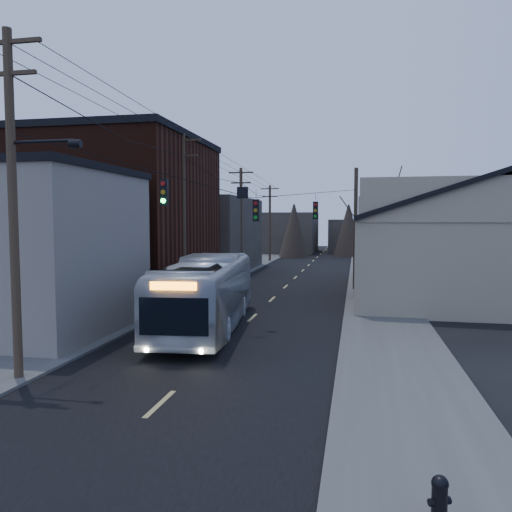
{
  "coord_description": "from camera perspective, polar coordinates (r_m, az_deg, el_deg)",
  "views": [
    {
      "loc": [
        5.08,
        -10.22,
        4.91
      ],
      "look_at": [
        -0.16,
        15.76,
        3.0
      ],
      "focal_mm": 35.0,
      "sensor_mm": 36.0,
      "label": 1
    }
  ],
  "objects": [
    {
      "name": "ground",
      "position": [
        12.42,
        -14.62,
        -19.29
      ],
      "size": [
        160.0,
        160.0,
        0.0
      ],
      "primitive_type": "plane",
      "color": "black",
      "rests_on": "ground"
    },
    {
      "name": "road_surface",
      "position": [
        40.83,
        4.19,
        -2.78
      ],
      "size": [
        9.0,
        110.0,
        0.02
      ],
      "primitive_type": "cube",
      "color": "black",
      "rests_on": "ground"
    },
    {
      "name": "sidewalk_left",
      "position": [
        42.13,
        -4.62,
        -2.5
      ],
      "size": [
        4.0,
        110.0,
        0.12
      ],
      "primitive_type": "cube",
      "color": "#474744",
      "rests_on": "ground"
    },
    {
      "name": "sidewalk_right",
      "position": [
        40.53,
        13.35,
        -2.86
      ],
      "size": [
        4.0,
        110.0,
        0.12
      ],
      "primitive_type": "cube",
      "color": "#474744",
      "rests_on": "ground"
    },
    {
      "name": "building_clapboard",
      "position": [
        23.87,
        -24.77,
        0.36
      ],
      "size": [
        8.0,
        8.0,
        7.0
      ],
      "primitive_type": "cube",
      "color": "slate",
      "rests_on": "ground"
    },
    {
      "name": "building_brick",
      "position": [
        33.77,
        -15.15,
        4.13
      ],
      "size": [
        10.0,
        12.0,
        10.0
      ],
      "primitive_type": "cube",
      "color": "black",
      "rests_on": "ground"
    },
    {
      "name": "building_left_far",
      "position": [
        48.48,
        -6.1,
        2.43
      ],
      "size": [
        9.0,
        14.0,
        7.0
      ],
      "primitive_type": "cube",
      "color": "#36302B",
      "rests_on": "ground"
    },
    {
      "name": "warehouse",
      "position": [
        36.16,
        24.04,
        0.26
      ],
      "size": [
        16.16,
        20.6,
        7.73
      ],
      "color": "gray",
      "rests_on": "ground"
    },
    {
      "name": "building_far_left",
      "position": [
        76.05,
        3.03,
        2.68
      ],
      "size": [
        10.0,
        12.0,
        6.0
      ],
      "primitive_type": "cube",
      "color": "#36302B",
      "rests_on": "ground"
    },
    {
      "name": "building_far_right",
      "position": [
        80.28,
        12.79,
        2.3
      ],
      "size": [
        12.0,
        14.0,
        5.0
      ],
      "primitive_type": "cube",
      "color": "#36302B",
      "rests_on": "ground"
    },
    {
      "name": "bare_tree",
      "position": [
        30.28,
        14.09,
        1.52
      ],
      "size": [
        0.4,
        0.4,
        7.2
      ],
      "primitive_type": "cone",
      "color": "black",
      "rests_on": "ground"
    },
    {
      "name": "utility_lines",
      "position": [
        35.32,
        -2.01,
        4.19
      ],
      "size": [
        11.24,
        45.28,
        10.5
      ],
      "color": "#382B1E",
      "rests_on": "ground"
    },
    {
      "name": "bus",
      "position": [
        22.6,
        -5.64,
        -4.24
      ],
      "size": [
        3.94,
        11.93,
        3.26
      ],
      "primitive_type": "imported",
      "rotation": [
        0.0,
        0.0,
        3.25
      ],
      "color": "#AEB4BB",
      "rests_on": "ground"
    },
    {
      "name": "parked_car",
      "position": [
        40.09,
        -2.17,
        -1.83
      ],
      "size": [
        2.18,
        4.74,
        1.51
      ],
      "primitive_type": "imported",
      "rotation": [
        0.0,
        0.0,
        0.13
      ],
      "color": "#A5A9AD",
      "rests_on": "ground"
    },
    {
      "name": "fire_hydrant",
      "position": [
        9.19,
        20.24,
        -24.51
      ],
      "size": [
        0.38,
        0.27,
        0.79
      ],
      "rotation": [
        0.0,
        0.0,
        0.41
      ],
      "color": "black",
      "rests_on": "sidewalk_right"
    }
  ]
}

